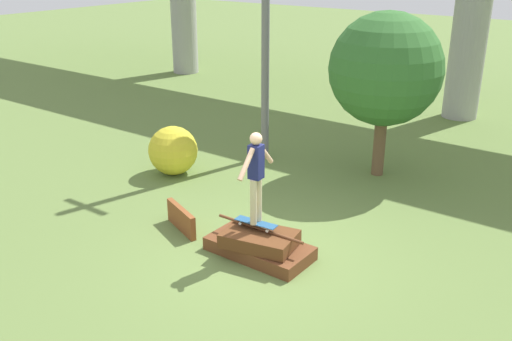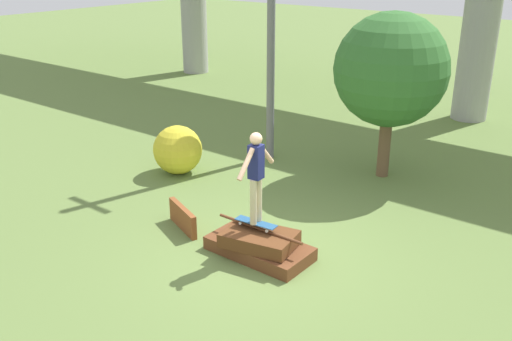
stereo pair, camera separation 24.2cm
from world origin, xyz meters
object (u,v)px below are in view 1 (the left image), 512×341
at_px(skateboard, 256,223).
at_px(bush_yellow_flowering, 173,151).
at_px(utility_pole, 266,8).
at_px(skater, 256,172).
at_px(tree_behind_left, 386,69).

bearing_deg(skateboard, bush_yellow_flowering, 153.32).
bearing_deg(utility_pole, skater, -56.36).
bearing_deg(bush_yellow_flowering, skateboard, -26.68).
relative_size(skater, utility_pole, 0.23).
height_order(skateboard, skater, skater).
bearing_deg(bush_yellow_flowering, skater, -26.68).
relative_size(utility_pole, bush_yellow_flowering, 6.20).
height_order(skateboard, bush_yellow_flowering, bush_yellow_flowering).
relative_size(skateboard, skater, 0.49).
height_order(skateboard, utility_pole, utility_pole).
height_order(skater, tree_behind_left, tree_behind_left).
xyz_separation_m(skater, tree_behind_left, (0.09, 4.90, 0.97)).
distance_m(skateboard, utility_pole, 6.01).
distance_m(skateboard, tree_behind_left, 5.27).
xyz_separation_m(utility_pole, tree_behind_left, (2.91, 0.66, -1.25)).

